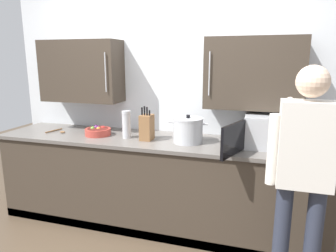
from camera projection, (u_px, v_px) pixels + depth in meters
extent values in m
cube|color=silver|center=(167.00, 100.00, 3.32)|extent=(3.53, 0.10, 2.51)
cube|color=#3D3328|center=(82.00, 71.00, 3.31)|extent=(0.88, 0.32, 0.66)
cylinder|color=#B7BABF|center=(105.00, 72.00, 3.04)|extent=(0.01, 0.01, 0.39)
cube|color=#3D3328|center=(254.00, 73.00, 2.80)|extent=(0.88, 0.32, 0.66)
cylinder|color=#B7BABF|center=(209.00, 74.00, 2.75)|extent=(0.01, 0.01, 0.39)
cube|color=#3D3328|center=(155.00, 183.00, 3.13)|extent=(3.22, 0.67, 0.88)
cube|color=#605B56|center=(155.00, 140.00, 3.03)|extent=(3.26, 0.71, 0.03)
cube|color=black|center=(145.00, 234.00, 2.92)|extent=(3.22, 0.04, 0.09)
cube|color=#B7BABF|center=(277.00, 131.00, 2.72)|extent=(0.56, 0.40, 0.29)
cube|color=beige|center=(268.00, 131.00, 2.73)|extent=(0.37, 0.34, 0.23)
cube|color=black|center=(305.00, 139.00, 2.47)|extent=(0.16, 0.01, 0.26)
cube|color=black|center=(233.00, 139.00, 2.45)|extent=(0.16, 0.39, 0.26)
cylinder|color=#B7BABF|center=(127.00, 126.00, 3.03)|extent=(0.09, 0.09, 0.24)
cylinder|color=#B7BABF|center=(126.00, 112.00, 3.00)|extent=(0.09, 0.09, 0.03)
cylinder|color=#AD3D33|center=(98.00, 132.00, 3.16)|extent=(0.27, 0.27, 0.07)
cylinder|color=#561E19|center=(98.00, 130.00, 3.16)|extent=(0.22, 0.22, 0.04)
sphere|color=orange|center=(98.00, 129.00, 3.16)|extent=(0.04, 0.04, 0.04)
sphere|color=red|center=(103.00, 128.00, 3.20)|extent=(0.04, 0.04, 0.04)
sphere|color=#5B9333|center=(93.00, 129.00, 3.16)|extent=(0.05, 0.05, 0.05)
sphere|color=#511E5B|center=(96.00, 128.00, 3.20)|extent=(0.06, 0.06, 0.06)
sphere|color=#511E5B|center=(98.00, 128.00, 3.19)|extent=(0.04, 0.04, 0.04)
cylinder|color=brown|center=(54.00, 131.00, 3.33)|extent=(0.07, 0.21, 0.01)
ellipsoid|color=brown|center=(63.00, 132.00, 3.26)|extent=(0.07, 0.06, 0.02)
cylinder|color=#B7BABF|center=(188.00, 131.00, 2.87)|extent=(0.28, 0.28, 0.22)
cylinder|color=#B7BABF|center=(188.00, 119.00, 2.85)|extent=(0.28, 0.28, 0.02)
cylinder|color=black|center=(188.00, 116.00, 2.84)|extent=(0.04, 0.04, 0.03)
cylinder|color=#B7BABF|center=(171.00, 122.00, 2.90)|extent=(0.05, 0.02, 0.02)
cylinder|color=#B7BABF|center=(205.00, 124.00, 2.81)|extent=(0.05, 0.02, 0.02)
cube|color=brown|center=(147.00, 127.00, 2.96)|extent=(0.11, 0.15, 0.25)
cylinder|color=black|center=(142.00, 111.00, 2.92)|extent=(0.02, 0.02, 0.07)
cylinder|color=black|center=(144.00, 111.00, 2.91)|extent=(0.02, 0.02, 0.09)
cylinder|color=black|center=(147.00, 111.00, 2.90)|extent=(0.02, 0.02, 0.08)
cylinder|color=black|center=(150.00, 113.00, 2.90)|extent=(0.02, 0.02, 0.05)
cylinder|color=#282D3D|center=(281.00, 243.00, 2.11)|extent=(0.11, 0.11, 0.88)
cylinder|color=#282D3D|center=(312.00, 248.00, 2.06)|extent=(0.11, 0.11, 0.88)
cube|color=silver|center=(306.00, 145.00, 1.93)|extent=(0.34, 0.20, 0.56)
sphere|color=beige|center=(313.00, 81.00, 1.84)|extent=(0.20, 0.20, 0.20)
cylinder|color=beige|center=(310.00, 123.00, 2.11)|extent=(0.33, 0.51, 0.30)
cylinder|color=silver|center=(273.00, 150.00, 2.00)|extent=(0.07, 0.07, 0.48)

